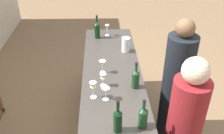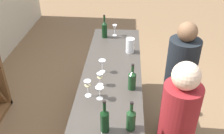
{
  "view_description": "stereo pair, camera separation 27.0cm",
  "coord_description": "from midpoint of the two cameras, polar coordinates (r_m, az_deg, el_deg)",
  "views": [
    {
      "loc": [
        -2.32,
        0.12,
        2.46
      ],
      "look_at": [
        0.0,
        0.0,
        0.99
      ],
      "focal_mm": 40.68,
      "sensor_mm": 36.0,
      "label": 1
    },
    {
      "loc": [
        -2.32,
        -0.15,
        2.46
      ],
      "look_at": [
        0.0,
        0.0,
        0.99
      ],
      "focal_mm": 40.68,
      "sensor_mm": 36.0,
      "label": 2
    }
  ],
  "objects": [
    {
      "name": "ground_plane",
      "position": [
        3.38,
        2.35,
        -14.41
      ],
      "size": [
        12.0,
        12.0,
        0.0
      ],
      "primitive_type": "plane",
      "color": "#846647"
    },
    {
      "name": "bar_counter",
      "position": [
        3.05,
        2.55,
        -8.29
      ],
      "size": [
        2.23,
        0.64,
        0.94
      ],
      "color": "#2A2723",
      "rests_on": "ground"
    },
    {
      "name": "wine_bottle_leftmost_dark_green",
      "position": [
        2.01,
        2.33,
        -11.93
      ],
      "size": [
        0.07,
        0.07,
        0.3
      ],
      "color": "black",
      "rests_on": "bar_counter"
    },
    {
      "name": "wine_bottle_second_left_olive_green",
      "position": [
        2.06,
        8.11,
        -11.61
      ],
      "size": [
        0.07,
        0.07,
        0.27
      ],
      "color": "#193D1E",
      "rests_on": "bar_counter"
    },
    {
      "name": "wine_bottle_center_olive_green",
      "position": [
        2.47,
        7.66,
        -2.95
      ],
      "size": [
        0.08,
        0.08,
        0.28
      ],
      "color": "#193D1E",
      "rests_on": "bar_counter"
    },
    {
      "name": "wine_bottle_second_right_dark_green",
      "position": [
        3.46,
        0.55,
        8.49
      ],
      "size": [
        0.07,
        0.07,
        0.32
      ],
      "color": "black",
      "rests_on": "bar_counter"
    },
    {
      "name": "wine_glass_near_left",
      "position": [
        3.52,
        2.83,
        8.7
      ],
      "size": [
        0.06,
        0.06,
        0.16
      ],
      "color": "white",
      "rests_on": "bar_counter"
    },
    {
      "name": "wine_glass_near_center",
      "position": [
        2.33,
        0.5,
        -5.42
      ],
      "size": [
        0.08,
        0.08,
        0.13
      ],
      "color": "white",
      "rests_on": "bar_counter"
    },
    {
      "name": "wine_glass_near_right",
      "position": [
        2.5,
        0.36,
        -2.42
      ],
      "size": [
        0.07,
        0.07,
        0.14
      ],
      "color": "white",
      "rests_on": "bar_counter"
    },
    {
      "name": "wine_glass_far_left",
      "position": [
        2.7,
        0.63,
        0.73
      ],
      "size": [
        0.07,
        0.07,
        0.15
      ],
      "color": "white",
      "rests_on": "bar_counter"
    },
    {
      "name": "wine_glass_far_center",
      "position": [
        2.35,
        -2.24,
        -4.28
      ],
      "size": [
        0.07,
        0.07,
        0.17
      ],
      "color": "white",
      "rests_on": "bar_counter"
    },
    {
      "name": "water_pitcher",
      "position": [
        3.11,
        6.58,
        4.77
      ],
      "size": [
        0.1,
        0.1,
        0.18
      ],
      "color": "silver",
      "rests_on": "bar_counter"
    },
    {
      "name": "person_center_guest",
      "position": [
        2.99,
        17.03,
        -5.13
      ],
      "size": [
        0.37,
        0.37,
        1.53
      ],
      "rotation": [
        0.0,
        0.0,
        1.44
      ],
      "color": "black",
      "rests_on": "ground"
    }
  ]
}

